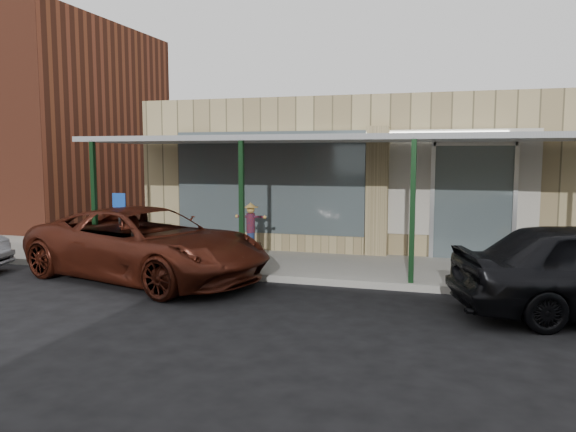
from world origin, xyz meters
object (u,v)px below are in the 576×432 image
(barrel_scarecrow, at_px, (251,239))
(car_maroon, at_px, (146,244))
(barrel_pumpkin, at_px, (512,260))
(handicap_sign, at_px, (119,218))

(barrel_scarecrow, distance_m, car_maroon, 2.83)
(car_maroon, bearing_deg, barrel_scarecrow, -16.25)
(barrel_pumpkin, xyz_separation_m, car_maroon, (-7.57, -2.38, 0.38))
(handicap_sign, height_order, car_maroon, handicap_sign)
(barrel_pumpkin, bearing_deg, handicap_sign, -170.63)
(barrel_scarecrow, height_order, handicap_sign, handicap_sign)
(barrel_scarecrow, xyz_separation_m, handicap_sign, (-2.75, -1.48, 0.59))
(barrel_pumpkin, distance_m, handicap_sign, 8.98)
(barrel_scarecrow, height_order, barrel_pumpkin, barrel_scarecrow)
(handicap_sign, xyz_separation_m, car_maroon, (1.26, -0.92, -0.43))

